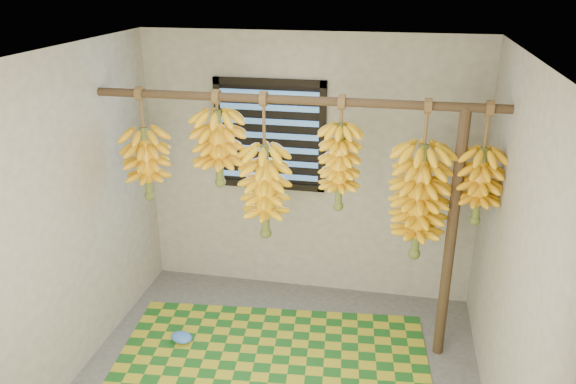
% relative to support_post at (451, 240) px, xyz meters
% --- Properties ---
extents(ceiling, '(3.00, 3.00, 0.01)m').
position_rel_support_post_xyz_m(ceiling, '(-1.20, -0.70, 1.40)').
color(ceiling, silver).
rests_on(ceiling, wall_back).
extents(wall_back, '(3.00, 0.01, 2.40)m').
position_rel_support_post_xyz_m(wall_back, '(-1.20, 0.80, 0.20)').
color(wall_back, gray).
rests_on(wall_back, floor).
extents(wall_left, '(0.01, 3.00, 2.40)m').
position_rel_support_post_xyz_m(wall_left, '(-2.71, -0.70, 0.20)').
color(wall_left, gray).
rests_on(wall_left, floor).
extents(wall_right, '(0.01, 3.00, 2.40)m').
position_rel_support_post_xyz_m(wall_right, '(0.30, -0.70, 0.20)').
color(wall_right, gray).
rests_on(wall_right, floor).
extents(window, '(1.00, 0.04, 1.00)m').
position_rel_support_post_xyz_m(window, '(-1.55, 0.78, 0.50)').
color(window, black).
rests_on(window, wall_back).
extents(hanging_pole, '(3.00, 0.06, 0.06)m').
position_rel_support_post_xyz_m(hanging_pole, '(-1.20, 0.00, 1.00)').
color(hanging_pole, '#45311D').
rests_on(hanging_pole, wall_left).
extents(support_post, '(0.08, 0.08, 2.00)m').
position_rel_support_post_xyz_m(support_post, '(0.00, 0.00, 0.00)').
color(support_post, '#45311D').
rests_on(support_post, floor).
extents(woven_mat, '(2.61, 2.18, 0.01)m').
position_rel_support_post_xyz_m(woven_mat, '(-1.26, -0.64, -0.99)').
color(woven_mat, '#19551B').
rests_on(woven_mat, floor).
extents(plastic_bag, '(0.22, 0.18, 0.08)m').
position_rel_support_post_xyz_m(plastic_bag, '(-2.07, -0.29, -0.95)').
color(plastic_bag, '#3971D6').
rests_on(plastic_bag, woven_mat).
extents(banana_bunch_a, '(0.35, 0.35, 0.90)m').
position_rel_support_post_xyz_m(banana_bunch_a, '(-2.37, 0.00, 0.44)').
color(banana_bunch_a, brown).
rests_on(banana_bunch_a, hanging_pole).
extents(banana_bunch_b, '(0.39, 0.39, 0.74)m').
position_rel_support_post_xyz_m(banana_bunch_b, '(-1.76, 0.00, 0.61)').
color(banana_bunch_b, brown).
rests_on(banana_bunch_b, hanging_pole).
extents(banana_bunch_c, '(0.36, 0.36, 1.14)m').
position_rel_support_post_xyz_m(banana_bunch_c, '(-1.41, 0.00, 0.28)').
color(banana_bunch_c, brown).
rests_on(banana_bunch_c, hanging_pole).
extents(banana_bunch_d, '(0.29, 0.29, 0.86)m').
position_rel_support_post_xyz_m(banana_bunch_d, '(-0.84, 0.00, 0.52)').
color(banana_bunch_d, brown).
rests_on(banana_bunch_d, hanging_pole).
extents(banana_bunch_e, '(0.41, 0.41, 1.21)m').
position_rel_support_post_xyz_m(banana_bunch_e, '(-0.25, 0.00, 0.29)').
color(banana_bunch_e, brown).
rests_on(banana_bunch_e, hanging_pole).
extents(banana_bunch_f, '(0.31, 0.31, 0.89)m').
position_rel_support_post_xyz_m(banana_bunch_f, '(0.15, 0.00, 0.44)').
color(banana_bunch_f, brown).
rests_on(banana_bunch_f, hanging_pole).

